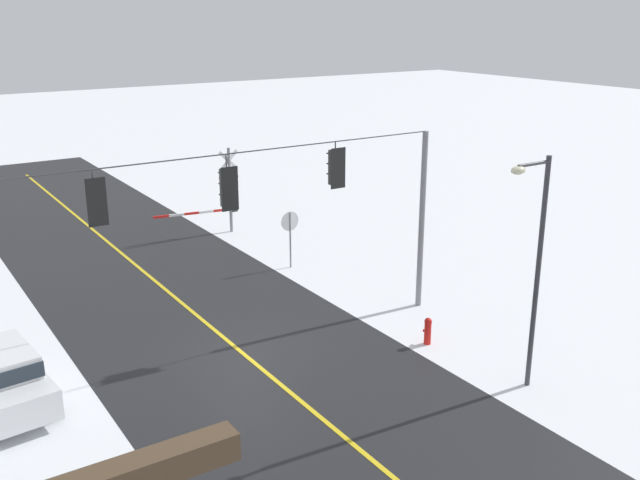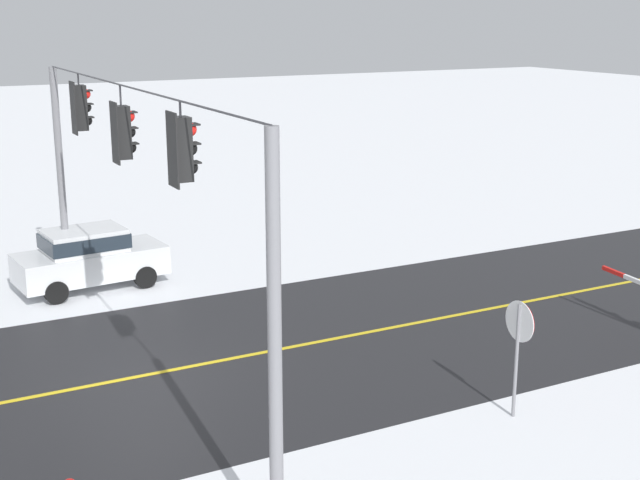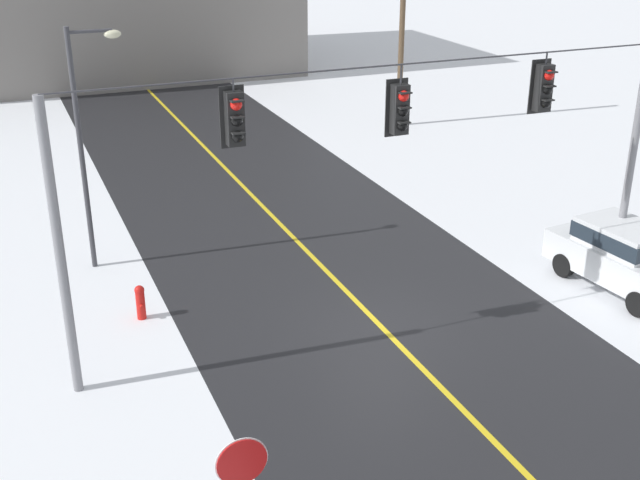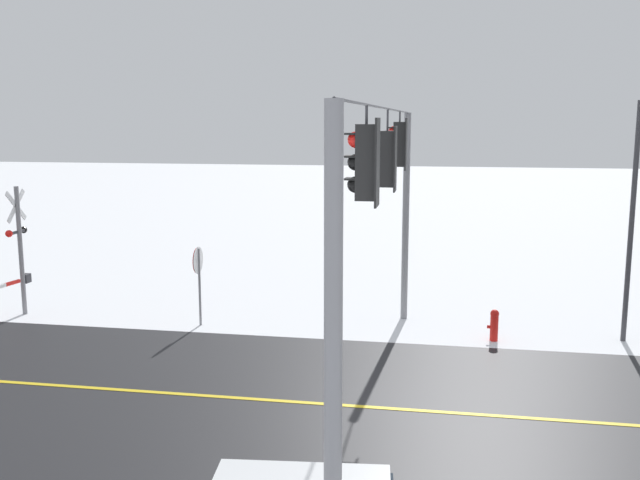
# 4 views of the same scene
# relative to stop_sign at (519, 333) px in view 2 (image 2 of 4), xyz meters

# --- Properties ---
(ground_plane) EXTENTS (160.00, 160.00, 0.00)m
(ground_plane) POSITION_rel_stop_sign_xyz_m (5.23, 5.90, -1.71)
(ground_plane) COLOR white
(signal_span) EXTENTS (14.20, 0.47, 6.22)m
(signal_span) POSITION_rel_stop_sign_xyz_m (5.38, 5.89, 2.55)
(signal_span) COLOR gray
(signal_span) RESTS_ON ground
(stop_sign) EXTENTS (0.80, 0.09, 2.35)m
(stop_sign) POSITION_rel_stop_sign_xyz_m (0.00, 0.00, 0.00)
(stop_sign) COLOR gray
(stop_sign) RESTS_ON ground
(parked_car_white) EXTENTS (2.16, 4.32, 1.74)m
(parked_car_white) POSITION_rel_stop_sign_xyz_m (11.94, 5.36, -0.76)
(parked_car_white) COLOR white
(parked_car_white) RESTS_ON ground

